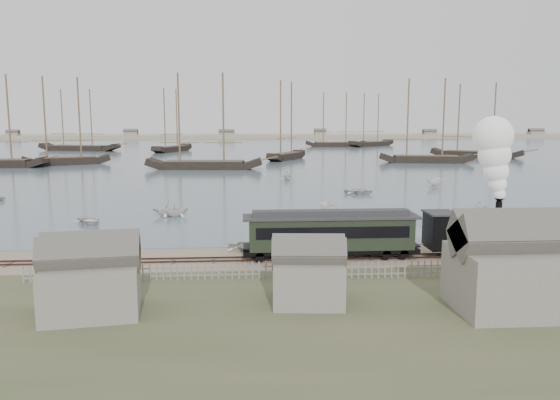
{
  "coord_description": "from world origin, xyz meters",
  "views": [
    {
      "loc": [
        -1.74,
        -42.25,
        10.65
      ],
      "look_at": [
        1.53,
        5.1,
        3.5
      ],
      "focal_mm": 35.0,
      "sensor_mm": 36.0,
      "label": 1
    }
  ],
  "objects": [
    {
      "name": "schooner_2",
      "position": [
        -9.73,
        72.56,
        10.06
      ],
      "size": [
        24.33,
        7.37,
        20.0
      ],
      "primitive_type": null,
      "rotation": [
        0.0,
        0.0,
        -0.08
      ],
      "color": "black",
      "rests_on": "harbor_water"
    },
    {
      "name": "rowboat_8",
      "position": [
        -10.05,
        17.22,
        0.85
      ],
      "size": [
        3.17,
        3.49,
        1.58
      ],
      "primitive_type": "imported",
      "rotation": [
        0.0,
        0.0,
        4.93
      ],
      "color": "silver",
      "rests_on": "harbor_water"
    },
    {
      "name": "locomotive",
      "position": [
        17.16,
        -2.0,
        4.8
      ],
      "size": [
        8.37,
        3.12,
        10.43
      ],
      "color": "black",
      "rests_on": "ground"
    },
    {
      "name": "schooner_7",
      "position": [
        -23.98,
        133.41,
        10.06
      ],
      "size": [
        11.62,
        18.97,
        20.0
      ],
      "primitive_type": null,
      "rotation": [
        0.0,
        0.0,
        1.15
      ],
      "color": "black",
      "rests_on": "harbor_water"
    },
    {
      "name": "picket_fence_west",
      "position": [
        -6.5,
        -7.0,
        0.0
      ],
      "size": [
        19.0,
        0.1,
        1.2
      ],
      "primitive_type": null,
      "color": "slate",
      "rests_on": "ground"
    },
    {
      "name": "far_spit",
      "position": [
        0.0,
        250.0,
        0.0
      ],
      "size": [
        500.0,
        20.0,
        1.8
      ],
      "primitive_type": "cube",
      "color": "tan",
      "rests_on": "ground"
    },
    {
      "name": "rowboat_3",
      "position": [
        14.53,
        32.82,
        0.48
      ],
      "size": [
        4.01,
        4.78,
        0.85
      ],
      "primitive_type": "imported",
      "rotation": [
        0.0,
        0.0,
        1.27
      ],
      "color": "silver",
      "rests_on": "harbor_water"
    },
    {
      "name": "rowboat_4",
      "position": [
        24.22,
        15.33,
        0.88
      ],
      "size": [
        3.92,
        4.05,
        1.63
      ],
      "primitive_type": "imported",
      "rotation": [
        0.0,
        0.0,
        5.28
      ],
      "color": "silver",
      "rests_on": "harbor_water"
    },
    {
      "name": "shed_right",
      "position": [
        13.0,
        -14.0,
        0.0
      ],
      "size": [
        6.0,
        5.0,
        5.1
      ],
      "primitive_type": null,
      "color": "slate",
      "rests_on": "ground"
    },
    {
      "name": "schooner_6",
      "position": [
        -55.08,
        141.19,
        10.06
      ],
      "size": [
        27.75,
        13.58,
        20.0
      ],
      "primitive_type": null,
      "rotation": [
        0.0,
        0.0,
        -0.28
      ],
      "color": "black",
      "rests_on": "harbor_water"
    },
    {
      "name": "rowboat_5",
      "position": [
        27.99,
        39.87,
        0.77
      ],
      "size": [
        3.52,
        3.67,
        1.43
      ],
      "primitive_type": "imported",
      "rotation": [
        0.0,
        0.0,
        2.31
      ],
      "color": "silver",
      "rests_on": "harbor_water"
    },
    {
      "name": "schooner_5",
      "position": [
        61.61,
        101.84,
        10.06
      ],
      "size": [
        22.96,
        17.54,
        20.0
      ],
      "primitive_type": null,
      "rotation": [
        0.0,
        0.0,
        -0.57
      ],
      "color": "black",
      "rests_on": "harbor_water"
    },
    {
      "name": "rail_track",
      "position": [
        0.0,
        -2.0,
        0.04
      ],
      "size": [
        120.0,
        1.8,
        0.16
      ],
      "color": "#36221D",
      "rests_on": "ground"
    },
    {
      "name": "rowboat_0",
      "position": [
        -17.26,
        13.12,
        0.41
      ],
      "size": [
        4.15,
        4.1,
        0.71
      ],
      "primitive_type": "imported",
      "rotation": [
        0.0,
        0.0,
        0.75
      ],
      "color": "silver",
      "rests_on": "harbor_water"
    },
    {
      "name": "rowboat_7",
      "position": [
        5.94,
        50.85,
        0.86
      ],
      "size": [
        3.43,
        3.09,
        1.6
      ],
      "primitive_type": "imported",
      "rotation": [
        0.0,
        0.0,
        0.17
      ],
      "color": "silver",
      "rests_on": "harbor_water"
    },
    {
      "name": "rowboat_2",
      "position": [
        7.7,
        17.05,
        0.7
      ],
      "size": [
        3.52,
        2.3,
        1.27
      ],
      "primitive_type": "imported",
      "rotation": [
        0.0,
        0.0,
        3.49
      ],
      "color": "silver",
      "rests_on": "harbor_water"
    },
    {
      "name": "schooner_4",
      "position": [
        42.05,
        85.32,
        10.06
      ],
      "size": [
        22.18,
        8.34,
        20.0
      ],
      "primitive_type": null,
      "rotation": [
        0.0,
        0.0,
        -0.16
      ],
      "color": "black",
      "rests_on": "harbor_water"
    },
    {
      "name": "schooner_9",
      "position": [
        47.17,
        162.8,
        10.06
      ],
      "size": [
        20.83,
        18.08,
        20.0
      ],
      "primitive_type": null,
      "rotation": [
        0.0,
        0.0,
        0.67
      ],
      "color": "black",
      "rests_on": "harbor_water"
    },
    {
      "name": "beached_dinghy",
      "position": [
        -1.32,
        0.67,
        0.37
      ],
      "size": [
        4.21,
        4.36,
        0.74
      ],
      "primitive_type": "imported",
      "rotation": [
        0.0,
        0.0,
        0.88
      ],
      "color": "silver",
      "rests_on": "ground"
    },
    {
      "name": "schooner_3",
      "position": [
        9.59,
        97.3,
        10.06
      ],
      "size": [
        11.76,
        16.82,
        20.0
      ],
      "primitive_type": null,
      "rotation": [
        0.0,
        0.0,
        1.06
      ],
      "color": "black",
      "rests_on": "harbor_water"
    },
    {
      "name": "passenger_coach",
      "position": [
        4.91,
        -2.0,
        2.06
      ],
      "size": [
        13.35,
        2.57,
        3.24
      ],
      "color": "black",
      "rests_on": "ground"
    },
    {
      "name": "shed_mid",
      "position": [
        2.0,
        -12.0,
        0.0
      ],
      "size": [
        4.0,
        3.5,
        3.6
      ],
      "primitive_type": null,
      "color": "slate",
      "rests_on": "ground"
    },
    {
      "name": "schooner_8",
      "position": [
        32.87,
        159.23,
        10.06
      ],
      "size": [
        22.12,
        5.27,
        20.0
      ],
      "primitive_type": null,
      "rotation": [
        0.0,
        0.0,
        0.01
      ],
      "color": "black",
      "rests_on": "harbor_water"
    },
    {
      "name": "schooner_1",
      "position": [
        -42.03,
        85.69,
        10.06
      ],
      "size": [
        19.26,
        11.07,
        20.0
      ],
      "primitive_type": null,
      "rotation": [
        0.0,
        0.0,
        0.38
      ],
      "color": "black",
      "rests_on": "harbor_water"
    },
    {
      "name": "ground",
      "position": [
        0.0,
        0.0,
        0.0
      ],
      "size": [
        600.0,
        600.0,
        0.0
      ],
      "primitive_type": "plane",
      "color": "gray",
      "rests_on": "ground"
    },
    {
      "name": "shed_left",
      "position": [
        -10.0,
        -13.0,
        0.0
      ],
      "size": [
        5.0,
        4.0,
        4.1
      ],
      "primitive_type": null,
      "color": "slate",
      "rests_on": "ground"
    },
    {
      "name": "harbor_water",
      "position": [
        0.0,
        170.0,
        0.03
      ],
      "size": [
        600.0,
        336.0,
        0.06
      ],
      "primitive_type": "cube",
      "color": "#465B65",
      "rests_on": "ground"
    },
    {
      "name": "picket_fence_east",
      "position": [
        12.5,
        -7.5,
        0.0
      ],
      "size": [
        15.0,
        0.1,
        1.2
      ],
      "primitive_type": null,
      "color": "slate",
      "rests_on": "ground"
    },
    {
      "name": "rowboat_1",
      "position": [
        -8.93,
        16.58,
        0.8
      ],
      "size": [
        3.58,
        3.67,
        1.47
      ],
      "primitive_type": "imported",
      "rotation": [
        0.0,
        0.0,
        2.18
      ],
      "color": "silver",
      "rests_on": "harbor_water"
    }
  ]
}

